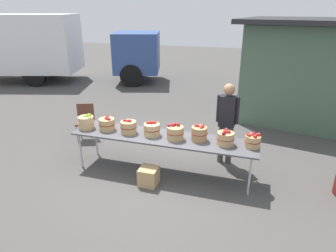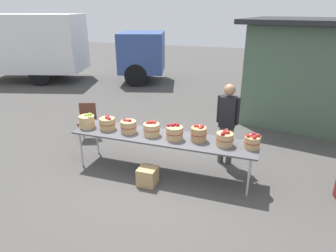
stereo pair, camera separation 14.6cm
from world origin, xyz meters
The scene contains 15 objects.
ground_plane centered at (0.00, 0.00, 0.00)m, with size 40.00×40.00×0.00m, color #474442.
market_table centered at (0.00, 0.00, 0.72)m, with size 3.50×0.76×0.75m.
apple_basket_green_0 centered at (-1.59, -0.06, 0.88)m, with size 0.33×0.33×0.31m.
apple_basket_red_0 centered at (-1.16, -0.01, 0.88)m, with size 0.33×0.33×0.28m.
apple_basket_red_1 centered at (-0.69, -0.03, 0.88)m, with size 0.32×0.32×0.28m.
apple_basket_red_2 centered at (-0.22, 0.00, 0.88)m, with size 0.32×0.32×0.28m.
apple_basket_red_3 centered at (0.24, -0.04, 0.88)m, with size 0.32×0.32×0.31m.
apple_basket_red_4 centered at (0.68, 0.04, 0.89)m, with size 0.30×0.30×0.31m.
apple_basket_red_5 centered at (1.15, -0.01, 0.88)m, with size 0.31×0.31×0.28m.
apple_basket_red_6 centered at (1.61, 0.04, 0.87)m, with size 0.28×0.28×0.26m.
vendor_adult centered at (1.08, 0.75, 0.98)m, with size 0.44×0.24×1.67m.
box_truck centered at (-6.93, 6.02, 1.49)m, with size 7.99×4.23×2.75m.
food_kiosk centered at (2.78, 4.03, 1.38)m, with size 3.98×3.51×2.74m.
folding_chair centered at (-2.30, 0.97, 0.51)m, with size 0.52×0.52×0.86m.
produce_crate centered at (-0.11, -0.51, 0.16)m, with size 0.33×0.33×0.33m, color tan.
Camera 1 is at (1.63, -4.88, 3.01)m, focal length 32.06 mm.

